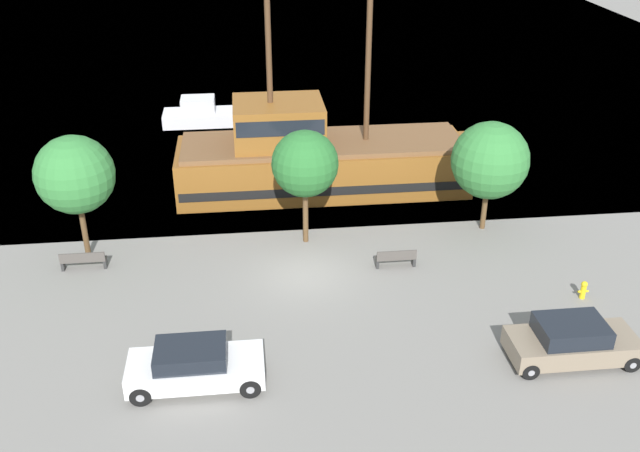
{
  "coord_description": "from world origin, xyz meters",
  "views": [
    {
      "loc": [
        -2.21,
        -25.6,
        15.68
      ],
      "look_at": [
        0.88,
        2.0,
        1.2
      ],
      "focal_mm": 40.0,
      "sensor_mm": 36.0,
      "label": 1
    }
  ],
  "objects_px": {
    "bench_promenade_west": "(396,258)",
    "parked_car_curb_front": "(572,341)",
    "pirate_ship": "(318,158)",
    "parked_car_curb_mid": "(195,366)",
    "bench_promenade_east": "(83,260)",
    "moored_boat_dockside": "(203,114)",
    "fire_hydrant": "(583,289)"
  },
  "relations": [
    {
      "from": "fire_hydrant",
      "to": "pirate_ship",
      "type": "bearing_deg",
      "value": 128.56
    },
    {
      "from": "moored_boat_dockside",
      "to": "bench_promenade_west",
      "type": "xyz_separation_m",
      "value": [
        8.76,
        -19.49,
        -0.22
      ]
    },
    {
      "from": "moored_boat_dockside",
      "to": "fire_hydrant",
      "type": "xyz_separation_m",
      "value": [
        15.66,
        -22.7,
        -0.24
      ]
    },
    {
      "from": "pirate_ship",
      "to": "bench_promenade_east",
      "type": "distance_m",
      "value": 13.05
    },
    {
      "from": "moored_boat_dockside",
      "to": "fire_hydrant",
      "type": "relative_size",
      "value": 7.04
    },
    {
      "from": "moored_boat_dockside",
      "to": "bench_promenade_west",
      "type": "bearing_deg",
      "value": -65.81
    },
    {
      "from": "parked_car_curb_mid",
      "to": "bench_promenade_east",
      "type": "bearing_deg",
      "value": 122.13
    },
    {
      "from": "parked_car_curb_mid",
      "to": "parked_car_curb_front",
      "type": "bearing_deg",
      "value": -0.46
    },
    {
      "from": "bench_promenade_west",
      "to": "parked_car_curb_front",
      "type": "bearing_deg",
      "value": -55.36
    },
    {
      "from": "moored_boat_dockside",
      "to": "parked_car_curb_mid",
      "type": "relative_size",
      "value": 1.2
    },
    {
      "from": "pirate_ship",
      "to": "bench_promenade_west",
      "type": "bearing_deg",
      "value": -74.19
    },
    {
      "from": "parked_car_curb_front",
      "to": "bench_promenade_west",
      "type": "distance_m",
      "value": 8.35
    },
    {
      "from": "moored_boat_dockside",
      "to": "fire_hydrant",
      "type": "distance_m",
      "value": 27.57
    },
    {
      "from": "parked_car_curb_mid",
      "to": "moored_boat_dockside",
      "type": "bearing_deg",
      "value": 91.29
    },
    {
      "from": "parked_car_curb_front",
      "to": "bench_promenade_west",
      "type": "height_order",
      "value": "parked_car_curb_front"
    },
    {
      "from": "moored_boat_dockside",
      "to": "bench_promenade_west",
      "type": "height_order",
      "value": "moored_boat_dockside"
    },
    {
      "from": "moored_boat_dockside",
      "to": "bench_promenade_west",
      "type": "distance_m",
      "value": 21.37
    },
    {
      "from": "parked_car_curb_front",
      "to": "fire_hydrant",
      "type": "distance_m",
      "value": 4.26
    },
    {
      "from": "parked_car_curb_mid",
      "to": "bench_promenade_east",
      "type": "height_order",
      "value": "parked_car_curb_mid"
    },
    {
      "from": "moored_boat_dockside",
      "to": "bench_promenade_east",
      "type": "xyz_separation_m",
      "value": [
        -4.47,
        -18.2,
        -0.21
      ]
    },
    {
      "from": "pirate_ship",
      "to": "parked_car_curb_mid",
      "type": "height_order",
      "value": "pirate_ship"
    },
    {
      "from": "pirate_ship",
      "to": "parked_car_curb_mid",
      "type": "distance_m",
      "value": 16.3
    },
    {
      "from": "parked_car_curb_front",
      "to": "bench_promenade_east",
      "type": "xyz_separation_m",
      "value": [
        -17.97,
        8.16,
        -0.31
      ]
    },
    {
      "from": "parked_car_curb_front",
      "to": "parked_car_curb_mid",
      "type": "relative_size",
      "value": 0.99
    },
    {
      "from": "fire_hydrant",
      "to": "moored_boat_dockside",
      "type": "bearing_deg",
      "value": 124.6
    },
    {
      "from": "moored_boat_dockside",
      "to": "parked_car_curb_front",
      "type": "bearing_deg",
      "value": -62.88
    },
    {
      "from": "parked_car_curb_front",
      "to": "parked_car_curb_mid",
      "type": "distance_m",
      "value": 12.91
    },
    {
      "from": "pirate_ship",
      "to": "bench_promenade_west",
      "type": "distance_m",
      "value": 8.88
    },
    {
      "from": "moored_boat_dockside",
      "to": "bench_promenade_east",
      "type": "height_order",
      "value": "moored_boat_dockside"
    },
    {
      "from": "parked_car_curb_mid",
      "to": "fire_hydrant",
      "type": "bearing_deg",
      "value": 13.28
    },
    {
      "from": "moored_boat_dockside",
      "to": "bench_promenade_west",
      "type": "relative_size",
      "value": 3.14
    },
    {
      "from": "parked_car_curb_front",
      "to": "fire_hydrant",
      "type": "xyz_separation_m",
      "value": [
        2.16,
        3.66,
        -0.34
      ]
    }
  ]
}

